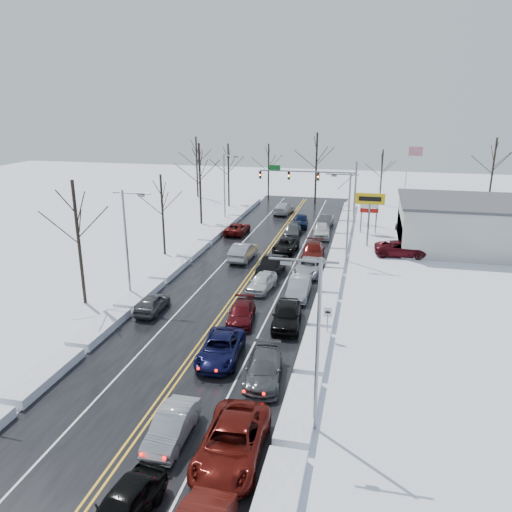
% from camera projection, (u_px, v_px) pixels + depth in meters
% --- Properties ---
extents(ground, '(160.00, 160.00, 0.00)m').
position_uv_depth(ground, '(241.00, 288.00, 43.59)').
color(ground, silver).
rests_on(ground, ground).
extents(road_surface, '(14.00, 84.00, 0.01)m').
position_uv_depth(road_surface, '(247.00, 281.00, 45.45)').
color(road_surface, black).
rests_on(road_surface, ground).
extents(snow_bank_left, '(1.77, 72.00, 0.59)m').
position_uv_depth(snow_bank_left, '(169.00, 274.00, 47.08)').
color(snow_bank_left, silver).
rests_on(snow_bank_left, ground).
extents(snow_bank_right, '(1.77, 72.00, 0.59)m').
position_uv_depth(snow_bank_right, '(330.00, 287.00, 43.83)').
color(snow_bank_right, silver).
rests_on(snow_bank_right, ground).
extents(traffic_signal_mast, '(13.28, 0.39, 8.00)m').
position_uv_depth(traffic_signal_mast, '(318.00, 179.00, 67.24)').
color(traffic_signal_mast, slate).
rests_on(traffic_signal_mast, ground).
extents(tires_plus_sign, '(3.20, 0.34, 6.00)m').
position_uv_depth(tires_plus_sign, '(370.00, 202.00, 54.72)').
color(tires_plus_sign, slate).
rests_on(tires_plus_sign, ground).
extents(used_vehicles_sign, '(2.20, 0.22, 4.65)m').
position_uv_depth(used_vehicles_sign, '(369.00, 206.00, 60.81)').
color(used_vehicles_sign, slate).
rests_on(used_vehicles_sign, ground).
extents(speed_limit_sign, '(0.55, 0.09, 2.35)m').
position_uv_depth(speed_limit_sign, '(328.00, 317.00, 33.91)').
color(speed_limit_sign, slate).
rests_on(speed_limit_sign, ground).
extents(flagpole, '(1.87, 1.20, 10.00)m').
position_uv_depth(flagpole, '(407.00, 177.00, 66.46)').
color(flagpole, silver).
rests_on(flagpole, ground).
extents(dealership_building, '(20.40, 12.40, 5.30)m').
position_uv_depth(dealership_building, '(495.00, 225.00, 54.40)').
color(dealership_building, beige).
rests_on(dealership_building, ground).
extents(streetlight_se, '(3.20, 0.25, 9.00)m').
position_uv_depth(streetlight_se, '(314.00, 332.00, 23.49)').
color(streetlight_se, slate).
rests_on(streetlight_se, ground).
extents(streetlight_ne, '(3.20, 0.25, 9.00)m').
position_uv_depth(streetlight_ne, '(347.00, 210.00, 49.52)').
color(streetlight_ne, slate).
rests_on(streetlight_ne, ground).
extents(streetlight_sw, '(3.20, 0.25, 9.00)m').
position_uv_depth(streetlight_sw, '(128.00, 236.00, 40.06)').
color(streetlight_sw, slate).
rests_on(streetlight_sw, ground).
extents(streetlight_nw, '(3.20, 0.25, 9.00)m').
position_uv_depth(streetlight_nw, '(226.00, 182.00, 66.09)').
color(streetlight_nw, slate).
rests_on(streetlight_nw, ground).
extents(tree_left_b, '(4.00, 4.00, 10.00)m').
position_uv_depth(tree_left_b, '(76.00, 219.00, 38.39)').
color(tree_left_b, '#2D231C').
rests_on(tree_left_b, ground).
extents(tree_left_c, '(3.40, 3.40, 8.50)m').
position_uv_depth(tree_left_c, '(162.00, 199.00, 51.50)').
color(tree_left_c, '#2D231C').
rests_on(tree_left_c, ground).
extents(tree_left_d, '(4.20, 4.20, 10.50)m').
position_uv_depth(tree_left_d, '(200.00, 168.00, 64.25)').
color(tree_left_d, '#2D231C').
rests_on(tree_left_d, ground).
extents(tree_left_e, '(3.80, 3.80, 9.50)m').
position_uv_depth(tree_left_e, '(228.00, 163.00, 75.53)').
color(tree_left_e, '#2D231C').
rests_on(tree_left_e, ground).
extents(tree_far_a, '(4.00, 4.00, 10.00)m').
position_uv_depth(tree_far_a, '(196.00, 155.00, 82.55)').
color(tree_far_a, '#2D231C').
rests_on(tree_far_a, ground).
extents(tree_far_b, '(3.60, 3.60, 9.00)m').
position_uv_depth(tree_far_b, '(269.00, 161.00, 81.11)').
color(tree_far_b, '#2D231C').
rests_on(tree_far_b, ground).
extents(tree_far_c, '(4.40, 4.40, 11.00)m').
position_uv_depth(tree_far_c, '(317.00, 154.00, 77.12)').
color(tree_far_c, '#2D231C').
rests_on(tree_far_c, ground).
extents(tree_far_d, '(3.40, 3.40, 8.50)m').
position_uv_depth(tree_far_d, '(382.00, 166.00, 76.90)').
color(tree_far_d, '#2D231C').
rests_on(tree_far_d, ground).
extents(tree_far_e, '(4.20, 4.20, 10.50)m').
position_uv_depth(tree_far_e, '(494.00, 159.00, 73.52)').
color(tree_far_e, '#2D231C').
rests_on(tree_far_e, ground).
extents(queued_car_1, '(1.59, 4.44, 1.46)m').
position_uv_depth(queued_car_1, '(172.00, 439.00, 24.24)').
color(queued_car_1, gray).
rests_on(queued_car_1, ground).
extents(queued_car_2, '(2.84, 5.52, 1.49)m').
position_uv_depth(queued_car_2, '(221.00, 359.00, 31.74)').
color(queued_car_2, black).
rests_on(queued_car_2, ground).
extents(queued_car_3, '(2.39, 4.75, 1.32)m').
position_uv_depth(queued_car_3, '(241.00, 322.00, 37.07)').
color(queued_car_3, '#44090D').
rests_on(queued_car_3, ground).
extents(queued_car_4, '(2.27, 4.51, 1.47)m').
position_uv_depth(queued_car_4, '(262.00, 290.00, 43.24)').
color(queued_car_4, silver).
rests_on(queued_car_4, ground).
extents(queued_car_5, '(2.31, 5.07, 1.61)m').
position_uv_depth(queued_car_5, '(272.00, 273.00, 47.36)').
color(queued_car_5, black).
rests_on(queued_car_5, ground).
extents(queued_car_6, '(2.55, 4.98, 1.35)m').
position_uv_depth(queued_car_6, '(286.00, 251.00, 54.29)').
color(queued_car_6, black).
rests_on(queued_car_6, ground).
extents(queued_car_7, '(2.09, 4.78, 1.37)m').
position_uv_depth(queued_car_7, '(292.00, 236.00, 60.52)').
color(queued_car_7, '#434648').
rests_on(queued_car_7, ground).
extents(queued_car_8, '(2.29, 4.73, 1.56)m').
position_uv_depth(queued_car_8, '(300.00, 226.00, 64.88)').
color(queued_car_8, black).
rests_on(queued_car_8, ground).
extents(queued_car_10, '(2.96, 6.15, 1.69)m').
position_uv_depth(queued_car_10, '(232.00, 458.00, 22.94)').
color(queued_car_10, '#520F0B').
rests_on(queued_car_10, ground).
extents(queued_car_11, '(2.65, 5.29, 1.47)m').
position_uv_depth(queued_car_11, '(263.00, 380.00, 29.32)').
color(queued_car_11, '#424548').
rests_on(queued_car_11, ground).
extents(queued_car_12, '(2.45, 5.18, 1.71)m').
position_uv_depth(queued_car_12, '(287.00, 326.00, 36.38)').
color(queued_car_12, black).
rests_on(queued_car_12, ground).
extents(queued_car_13, '(1.74, 4.82, 1.58)m').
position_uv_depth(queued_car_13, '(299.00, 296.00, 41.83)').
color(queued_car_13, '#989A9F').
rests_on(queued_car_13, ground).
extents(queued_car_14, '(2.98, 5.40, 1.43)m').
position_uv_depth(queued_car_14, '(309.00, 274.00, 47.20)').
color(queued_car_14, '#A7AAAF').
rests_on(queued_car_14, ground).
extents(queued_car_15, '(2.44, 5.48, 1.56)m').
position_uv_depth(queued_car_15, '(313.00, 258.00, 51.88)').
color(queued_car_15, '#500E0A').
rests_on(queued_car_15, ground).
extents(queued_car_16, '(2.47, 5.15, 1.70)m').
position_uv_depth(queued_car_16, '(321.00, 237.00, 59.87)').
color(queued_car_16, silver).
rests_on(queued_car_16, ground).
extents(queued_car_17, '(1.87, 4.70, 1.52)m').
position_uv_depth(queued_car_17, '(325.00, 227.00, 64.83)').
color(queued_car_17, '#3C3F41').
rests_on(queued_car_17, ground).
extents(oncoming_car_0, '(2.08, 5.30, 1.72)m').
position_uv_depth(oncoming_car_0, '(243.00, 259.00, 51.57)').
color(oncoming_car_0, '#94969C').
rests_on(oncoming_car_0, ground).
extents(oncoming_car_1, '(2.55, 5.07, 1.37)m').
position_uv_depth(oncoming_car_1, '(237.00, 234.00, 61.38)').
color(oncoming_car_1, '#540B0B').
rests_on(oncoming_car_1, ground).
extents(oncoming_car_2, '(2.75, 5.59, 1.56)m').
position_uv_depth(oncoming_car_2, '(284.00, 213.00, 72.29)').
color(oncoming_car_2, '#BDBDBF').
rests_on(oncoming_car_2, ground).
extents(oncoming_car_3, '(1.76, 4.17, 1.41)m').
position_uv_depth(oncoming_car_3, '(153.00, 311.00, 38.84)').
color(oncoming_car_3, '#414447').
rests_on(oncoming_car_3, ground).
extents(parked_car_0, '(5.75, 2.88, 1.56)m').
position_uv_depth(parked_car_0, '(401.00, 256.00, 52.69)').
color(parked_car_0, '#450910').
rests_on(parked_car_0, ground).
extents(parked_car_1, '(2.52, 5.04, 1.41)m').
position_uv_depth(parked_car_1, '(429.00, 252.00, 53.97)').
color(parked_car_1, '#3C3E40').
rests_on(parked_car_1, ground).
extents(parked_car_2, '(2.07, 4.42, 1.46)m').
position_uv_depth(parked_car_2, '(403.00, 233.00, 61.71)').
color(parked_car_2, black).
rests_on(parked_car_2, ground).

